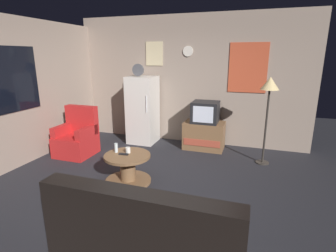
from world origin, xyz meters
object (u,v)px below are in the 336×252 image
Objects in this scene: wine_glass at (116,148)px; armchair at (77,138)px; tv_stand at (204,135)px; couch at (149,240)px; mug_ceramic_white at (128,150)px; standing_lamp at (269,90)px; coffee_table at (128,168)px; remote_control at (124,154)px; fridge at (143,110)px; crt_tv at (205,112)px.

armchair is at bearing 150.45° from wine_glass.
wine_glass is at bearing -119.19° from tv_stand.
mug_ceramic_white is at bearing 122.23° from couch.
standing_lamp is 2.21× the size of coffee_table.
coffee_table is 4.80× the size of remote_control.
coffee_table is 0.42× the size of couch.
mug_ceramic_white is 0.09× the size of armchair.
standing_lamp is (2.61, -0.46, 0.60)m from fridge.
wine_glass is 1.00× the size of remote_control.
fridge is 1.54m from armchair.
fridge is 2.11× the size of tv_stand.
remote_control is (-0.90, -1.94, -0.33)m from crt_tv.
crt_tv is at bearing 66.25° from coffee_table.
armchair is (-1.50, 0.70, -0.17)m from mug_ceramic_white.
couch is (0.15, -3.45, 0.02)m from tv_stand.
crt_tv is 0.56× the size of armchair.
coffee_table is at bearing 13.33° from remote_control.
coffee_table is 8.00× the size of mug_ceramic_white.
fridge is at bearing 106.69° from mug_ceramic_white.
tv_stand is at bearing 25.77° from armchair.
tv_stand is 1.17× the size of coffee_table.
coffee_table is 1.72m from armchair.
mug_ceramic_white is at bearing 11.27° from wine_glass.
armchair is at bearing 145.01° from remote_control.
standing_lamp is 2.79m from wine_glass.
fridge reaches higher than coffee_table.
remote_control is (-0.05, -0.02, 0.24)m from coffee_table.
remote_control is at bearing -74.87° from fridge.
tv_stand is 2.05m from mug_ceramic_white.
tv_stand is 0.53× the size of standing_lamp.
couch is at bearing -65.61° from fridge.
mug_ceramic_white is 0.11m from remote_control.
remote_control reaches higher than coffee_table.
couch is at bearing -87.66° from crt_tv.
armchair is at bearing -154.23° from tv_stand.
coffee_table is at bearing -27.28° from armchair.
coffee_table is 0.75× the size of armchair.
mug_ceramic_white is at bearing -145.97° from standing_lamp.
standing_lamp is 10.60× the size of wine_glass.
couch is at bearing -61.70° from remote_control.
mug_ceramic_white is (-0.03, 0.08, 0.27)m from coffee_table.
tv_stand is at bearing 173.54° from crt_tv.
crt_tv reaches higher than couch.
fridge reaches higher than tv_stand.
couch is at bearing -57.09° from coffee_table.
coffee_table is (-2.03, -1.47, -1.13)m from standing_lamp.
crt_tv is 3.60× the size of remote_control.
mug_ceramic_white is at bearing 68.14° from remote_control.
wine_glass is (-1.05, -1.88, 0.25)m from tv_stand.
standing_lamp is 2.75m from coffee_table.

